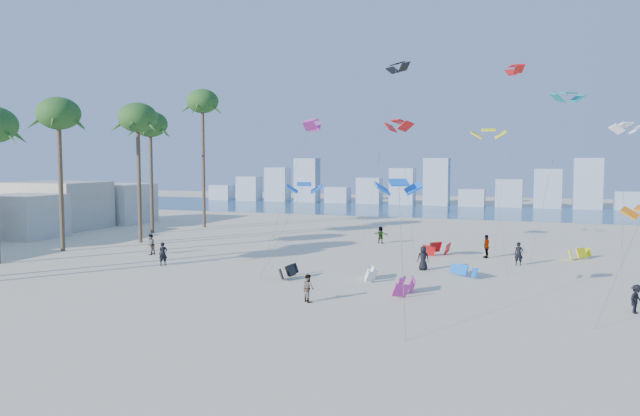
% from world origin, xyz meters
% --- Properties ---
extents(ground, '(220.00, 220.00, 0.00)m').
position_xyz_m(ground, '(0.00, 0.00, 0.00)').
color(ground, beige).
rests_on(ground, ground).
extents(ocean, '(220.00, 220.00, 0.00)m').
position_xyz_m(ocean, '(0.00, 72.00, 0.01)').
color(ocean, navy).
rests_on(ocean, ground).
extents(kitesurfer_near, '(0.75, 0.78, 1.80)m').
position_xyz_m(kitesurfer_near, '(-8.59, 12.66, 0.90)').
color(kitesurfer_near, black).
rests_on(kitesurfer_near, ground).
extents(kitesurfer_mid, '(0.98, 0.95, 1.59)m').
position_xyz_m(kitesurfer_mid, '(6.09, 5.38, 0.80)').
color(kitesurfer_mid, gray).
rests_on(kitesurfer_mid, ground).
extents(kitesurfers_far, '(36.91, 22.64, 1.92)m').
position_xyz_m(kitesurfers_far, '(8.23, 20.55, 0.87)').
color(kitesurfers_far, black).
rests_on(kitesurfers_far, ground).
extents(grounded_kites, '(20.95, 20.52, 0.99)m').
position_xyz_m(grounded_kites, '(11.05, 17.23, 0.44)').
color(grounded_kites, black).
rests_on(grounded_kites, ground).
extents(flying_kites, '(27.27, 32.40, 17.64)m').
position_xyz_m(flying_kites, '(10.96, 22.14, 11.82)').
color(flying_kites, blue).
rests_on(flying_kites, ground).
extents(palm_row, '(7.36, 44.80, 16.48)m').
position_xyz_m(palm_row, '(-20.44, 16.19, 11.95)').
color(palm_row, brown).
rests_on(palm_row, ground).
extents(beachfront_buildings, '(11.50, 43.00, 6.00)m').
position_xyz_m(beachfront_buildings, '(-33.69, 20.82, 2.67)').
color(beachfront_buildings, beige).
rests_on(beachfront_buildings, ground).
extents(distant_skyline, '(85.00, 3.00, 8.40)m').
position_xyz_m(distant_skyline, '(-1.19, 82.00, 3.09)').
color(distant_skyline, '#9EADBF').
rests_on(distant_skyline, ground).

